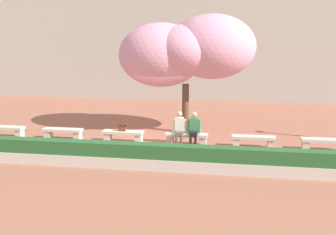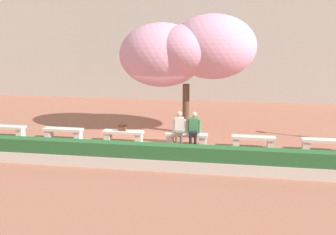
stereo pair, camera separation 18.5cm
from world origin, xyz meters
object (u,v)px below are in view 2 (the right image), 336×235
at_px(person_seated_right, 194,128).
at_px(stone_bench_far_east, 324,143).
at_px(stone_bench_west_end, 6,129).
at_px(stone_bench_near_west, 63,132).
at_px(handbag, 122,128).
at_px(person_seated_left, 179,127).
at_px(stone_bench_near_east, 186,137).
at_px(stone_bench_east_end, 253,140).
at_px(stone_bench_center, 123,135).
at_px(cherry_tree_main, 186,51).

bearing_deg(person_seated_right, stone_bench_far_east, 0.65).
height_order(stone_bench_west_end, stone_bench_far_east, same).
distance_m(stone_bench_west_end, stone_bench_near_west, 2.48).
bearing_deg(handbag, person_seated_left, -1.15).
relative_size(stone_bench_near_east, stone_bench_east_end, 1.00).
relative_size(stone_bench_center, person_seated_right, 1.23).
bearing_deg(stone_bench_west_end, stone_bench_center, 0.00).
height_order(stone_bench_west_end, stone_bench_east_end, same).
relative_size(stone_bench_near_east, cherry_tree_main, 0.28).
relative_size(person_seated_right, handbag, 3.81).
bearing_deg(stone_bench_center, stone_bench_west_end, 180.00).
height_order(person_seated_left, cherry_tree_main, cherry_tree_main).
bearing_deg(cherry_tree_main, person_seated_right, -74.47).
xyz_separation_m(stone_bench_west_end, handbag, (4.93, -0.01, 0.28)).
height_order(stone_bench_west_end, person_seated_left, person_seated_left).
height_order(stone_bench_center, person_seated_left, person_seated_left).
relative_size(stone_bench_center, stone_bench_far_east, 1.00).
xyz_separation_m(stone_bench_near_west, cherry_tree_main, (4.66, 2.05, 3.15)).
relative_size(stone_bench_near_west, stone_bench_near_east, 1.00).
height_order(person_seated_right, handbag, person_seated_right).
xyz_separation_m(person_seated_left, handbag, (-2.24, 0.05, -0.12)).
distance_m(stone_bench_center, stone_bench_far_east, 7.45).
distance_m(stone_bench_west_end, handbag, 4.94).
height_order(stone_bench_near_east, stone_bench_far_east, same).
bearing_deg(stone_bench_far_east, stone_bench_near_east, 180.00).
bearing_deg(cherry_tree_main, person_seated_left, -89.02).
bearing_deg(person_seated_right, cherry_tree_main, 105.53).
height_order(stone_bench_near_east, cherry_tree_main, cherry_tree_main).
height_order(stone_bench_near_west, person_seated_left, person_seated_left).
distance_m(person_seated_right, cherry_tree_main, 3.51).
xyz_separation_m(stone_bench_near_east, person_seated_right, (0.28, -0.05, 0.40)).
height_order(stone_bench_near_east, person_seated_right, person_seated_right).
distance_m(stone_bench_near_west, handbag, 2.47).
relative_size(stone_bench_near_east, stone_bench_far_east, 1.00).
bearing_deg(stone_bench_far_east, stone_bench_east_end, 180.00).
distance_m(stone_bench_near_east, cherry_tree_main, 3.77).
xyz_separation_m(stone_bench_near_west, stone_bench_far_east, (9.93, 0.00, 0.00)).
relative_size(stone_bench_near_east, person_seated_right, 1.23).
bearing_deg(stone_bench_far_east, person_seated_right, -179.35).
bearing_deg(stone_bench_far_east, person_seated_left, -179.42).
bearing_deg(stone_bench_center, handbag, -165.94).
xyz_separation_m(stone_bench_center, handbag, (-0.03, -0.01, 0.28)).
distance_m(stone_bench_near_west, cherry_tree_main, 5.99).
bearing_deg(person_seated_right, stone_bench_west_end, 179.60).
bearing_deg(stone_bench_center, person_seated_left, -1.38).
distance_m(stone_bench_west_end, stone_bench_far_east, 12.42).
distance_m(stone_bench_west_end, stone_bench_center, 4.97).
xyz_separation_m(stone_bench_center, cherry_tree_main, (2.18, 2.05, 3.15)).
bearing_deg(person_seated_left, stone_bench_near_east, 11.12).
xyz_separation_m(stone_bench_near_west, handbag, (2.45, -0.01, 0.28)).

